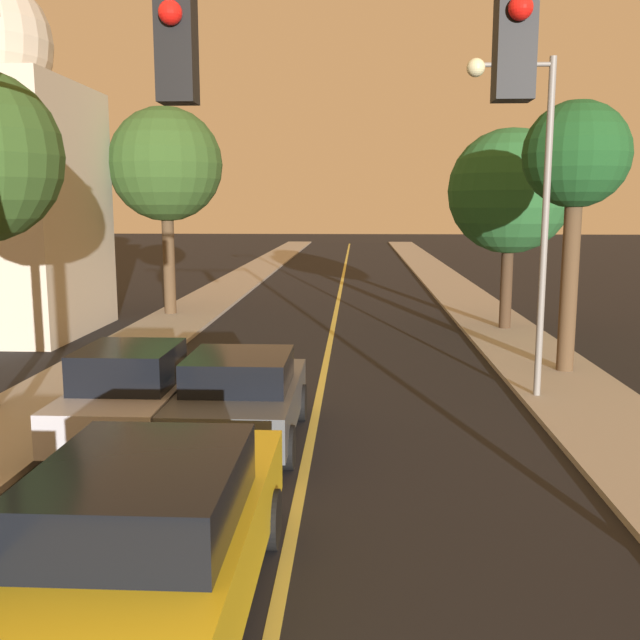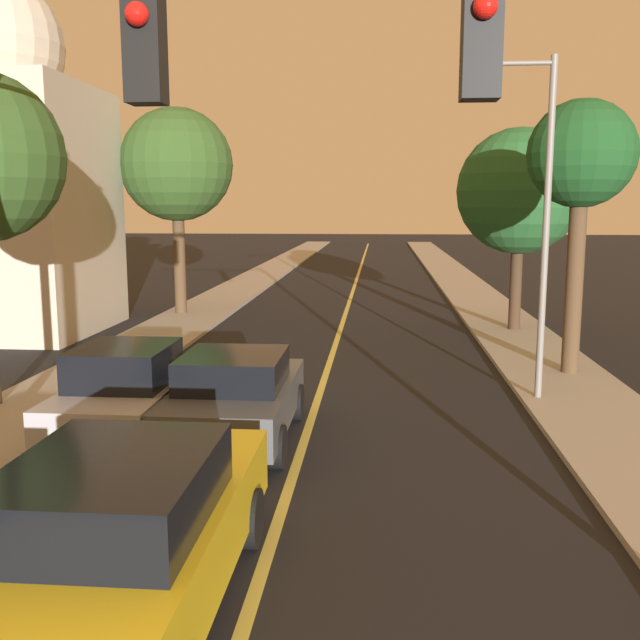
{
  "view_description": "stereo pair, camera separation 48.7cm",
  "coord_description": "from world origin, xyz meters",
  "px_view_note": "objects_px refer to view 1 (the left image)",
  "views": [
    {
      "loc": [
        0.77,
        -1.99,
        4.02
      ],
      "look_at": [
        0.0,
        13.02,
        1.6
      ],
      "focal_mm": 40.0,
      "sensor_mm": 36.0,
      "label": 1
    },
    {
      "loc": [
        1.26,
        -1.95,
        4.02
      ],
      "look_at": [
        0.0,
        13.02,
        1.6
      ],
      "focal_mm": 40.0,
      "sensor_mm": 36.0,
      "label": 2
    }
  ],
  "objects_px": {
    "car_near_lane_second": "(241,397)",
    "tree_right_near": "(576,160)",
    "tree_right_far": "(510,192)",
    "car_outer_lane_second": "(133,394)",
    "streetlamp_right": "(526,182)",
    "car_near_lane_front": "(149,540)",
    "tree_left_near": "(166,165)",
    "traffic_signal_mast": "(559,143)"
  },
  "relations": [
    {
      "from": "car_outer_lane_second",
      "to": "traffic_signal_mast",
      "type": "xyz_separation_m",
      "value": [
        5.49,
        -5.31,
        3.7
      ]
    },
    {
      "from": "car_near_lane_front",
      "to": "car_outer_lane_second",
      "type": "height_order",
      "value": "car_near_lane_front"
    },
    {
      "from": "car_near_lane_second",
      "to": "streetlamp_right",
      "type": "height_order",
      "value": "streetlamp_right"
    },
    {
      "from": "streetlamp_right",
      "to": "tree_right_far",
      "type": "bearing_deg",
      "value": 80.28
    },
    {
      "from": "car_near_lane_second",
      "to": "car_outer_lane_second",
      "type": "xyz_separation_m",
      "value": [
        -1.85,
        -0.1,
        0.05
      ]
    },
    {
      "from": "car_outer_lane_second",
      "to": "streetlamp_right",
      "type": "height_order",
      "value": "streetlamp_right"
    },
    {
      "from": "car_near_lane_front",
      "to": "tree_left_near",
      "type": "xyz_separation_m",
      "value": [
        -4.85,
        19.24,
        4.55
      ]
    },
    {
      "from": "car_near_lane_second",
      "to": "tree_left_near",
      "type": "distance_m",
      "value": 15.35
    },
    {
      "from": "streetlamp_right",
      "to": "car_near_lane_second",
      "type": "bearing_deg",
      "value": -151.04
    },
    {
      "from": "streetlamp_right",
      "to": "tree_left_near",
      "type": "bearing_deg",
      "value": 133.08
    },
    {
      "from": "car_near_lane_front",
      "to": "tree_right_near",
      "type": "height_order",
      "value": "tree_right_near"
    },
    {
      "from": "tree_left_near",
      "to": "car_outer_lane_second",
      "type": "bearing_deg",
      "value": -77.8
    },
    {
      "from": "car_outer_lane_second",
      "to": "car_near_lane_front",
      "type": "bearing_deg",
      "value": -70.9
    },
    {
      "from": "streetlamp_right",
      "to": "tree_left_near",
      "type": "relative_size",
      "value": 0.92
    },
    {
      "from": "car_near_lane_front",
      "to": "tree_right_far",
      "type": "xyz_separation_m",
      "value": [
        6.74,
        16.68,
        3.56
      ]
    },
    {
      "from": "car_near_lane_second",
      "to": "tree_left_near",
      "type": "bearing_deg",
      "value": 109.37
    },
    {
      "from": "traffic_signal_mast",
      "to": "streetlamp_right",
      "type": "bearing_deg",
      "value": 78.73
    },
    {
      "from": "car_near_lane_front",
      "to": "traffic_signal_mast",
      "type": "height_order",
      "value": "traffic_signal_mast"
    },
    {
      "from": "tree_right_near",
      "to": "tree_right_far",
      "type": "height_order",
      "value": "tree_right_far"
    },
    {
      "from": "car_near_lane_second",
      "to": "tree_right_far",
      "type": "height_order",
      "value": "tree_right_far"
    },
    {
      "from": "car_near_lane_second",
      "to": "streetlamp_right",
      "type": "bearing_deg",
      "value": 28.96
    },
    {
      "from": "car_outer_lane_second",
      "to": "streetlamp_right",
      "type": "distance_m",
      "value": 8.58
    },
    {
      "from": "streetlamp_right",
      "to": "tree_left_near",
      "type": "height_order",
      "value": "tree_left_near"
    },
    {
      "from": "car_near_lane_second",
      "to": "tree_right_far",
      "type": "distance_m",
      "value": 13.61
    },
    {
      "from": "car_near_lane_second",
      "to": "tree_right_near",
      "type": "xyz_separation_m",
      "value": [
        6.95,
        5.27,
        4.25
      ]
    },
    {
      "from": "car_near_lane_front",
      "to": "traffic_signal_mast",
      "type": "distance_m",
      "value": 5.17
    },
    {
      "from": "car_near_lane_front",
      "to": "traffic_signal_mast",
      "type": "relative_size",
      "value": 0.8
    },
    {
      "from": "tree_right_near",
      "to": "tree_right_far",
      "type": "xyz_separation_m",
      "value": [
        -0.21,
        5.98,
        -0.61
      ]
    },
    {
      "from": "car_near_lane_second",
      "to": "streetlamp_right",
      "type": "relative_size",
      "value": 0.6
    },
    {
      "from": "traffic_signal_mast",
      "to": "tree_right_far",
      "type": "xyz_separation_m",
      "value": [
        3.09,
        16.66,
        -0.1
      ]
    },
    {
      "from": "tree_right_near",
      "to": "car_near_lane_second",
      "type": "bearing_deg",
      "value": -142.85
    },
    {
      "from": "car_near_lane_second",
      "to": "traffic_signal_mast",
      "type": "relative_size",
      "value": 0.63
    },
    {
      "from": "streetlamp_right",
      "to": "car_outer_lane_second",
      "type": "bearing_deg",
      "value": -157.0
    },
    {
      "from": "traffic_signal_mast",
      "to": "tree_left_near",
      "type": "height_order",
      "value": "tree_left_near"
    },
    {
      "from": "car_near_lane_second",
      "to": "tree_right_far",
      "type": "xyz_separation_m",
      "value": [
        6.74,
        11.25,
        3.64
      ]
    },
    {
      "from": "car_near_lane_second",
      "to": "tree_right_far",
      "type": "bearing_deg",
      "value": 59.09
    },
    {
      "from": "traffic_signal_mast",
      "to": "tree_left_near",
      "type": "relative_size",
      "value": 0.87
    },
    {
      "from": "car_outer_lane_second",
      "to": "tree_right_near",
      "type": "height_order",
      "value": "tree_right_near"
    },
    {
      "from": "car_near_lane_front",
      "to": "car_near_lane_second",
      "type": "distance_m",
      "value": 5.43
    },
    {
      "from": "car_outer_lane_second",
      "to": "tree_right_near",
      "type": "bearing_deg",
      "value": 31.38
    },
    {
      "from": "car_near_lane_front",
      "to": "car_near_lane_second",
      "type": "relative_size",
      "value": 1.27
    },
    {
      "from": "car_near_lane_front",
      "to": "tree_left_near",
      "type": "distance_m",
      "value": 20.36
    }
  ]
}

